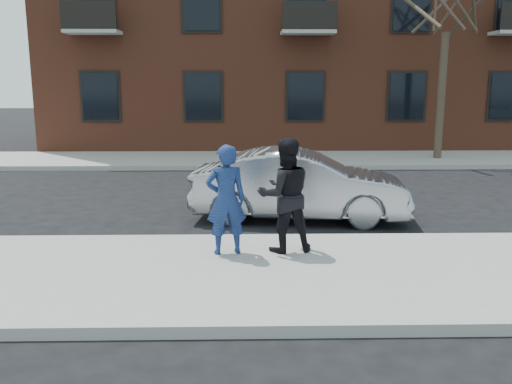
{
  "coord_description": "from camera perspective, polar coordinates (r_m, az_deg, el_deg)",
  "views": [
    {
      "loc": [
        -2.16,
        -7.46,
        2.76
      ],
      "look_at": [
        -1.99,
        0.4,
        1.15
      ],
      "focal_mm": 38.0,
      "sensor_mm": 36.0,
      "label": 1
    }
  ],
  "objects": [
    {
      "name": "far_curb",
      "position": [
        17.25,
        6.02,
        2.59
      ],
      "size": [
        50.0,
        0.1,
        0.15
      ],
      "primitive_type": "cube",
      "color": "#999691",
      "rests_on": "ground"
    },
    {
      "name": "man_hoodie",
      "position": [
        8.21,
        -3.18,
        -0.82
      ],
      "size": [
        0.68,
        0.53,
        1.69
      ],
      "rotation": [
        0.0,
        0.0,
        3.34
      ],
      "color": "navy",
      "rests_on": "near_sidewalk"
    },
    {
      "name": "near_sidewalk",
      "position": [
        7.99,
        14.72,
        -8.43
      ],
      "size": [
        50.0,
        3.5,
        0.15
      ],
      "primitive_type": "cube",
      "color": "gray",
      "rests_on": "ground"
    },
    {
      "name": "ground",
      "position": [
        8.24,
        14.22,
        -8.34
      ],
      "size": [
        100.0,
        100.0,
        0.0
      ],
      "primitive_type": "plane",
      "color": "black",
      "rests_on": "ground"
    },
    {
      "name": "apartment_building",
      "position": [
        26.01,
        8.49,
        18.99
      ],
      "size": [
        24.3,
        10.3,
        12.3
      ],
      "color": "brown",
      "rests_on": "ground"
    },
    {
      "name": "far_sidewalk",
      "position": [
        19.02,
        5.35,
        3.44
      ],
      "size": [
        50.0,
        3.5,
        0.15
      ],
      "primitive_type": "cube",
      "color": "gray",
      "rests_on": "ground"
    },
    {
      "name": "silver_sedan",
      "position": [
        10.91,
        4.64,
        0.72
      ],
      "size": [
        4.45,
        2.03,
        1.42
      ],
      "primitive_type": "imported",
      "rotation": [
        0.0,
        0.0,
        1.44
      ],
      "color": "#999BA3",
      "rests_on": "ground"
    },
    {
      "name": "near_curb",
      "position": [
        9.64,
        11.84,
        -4.81
      ],
      "size": [
        50.0,
        0.1,
        0.15
      ],
      "primitive_type": "cube",
      "color": "#999691",
      "rests_on": "ground"
    },
    {
      "name": "man_peacoat",
      "position": [
        8.34,
        3.07,
        -0.35
      ],
      "size": [
        0.97,
        0.81,
        1.77
      ],
      "rotation": [
        0.0,
        0.0,
        3.32
      ],
      "color": "black",
      "rests_on": "near_sidewalk"
    }
  ]
}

